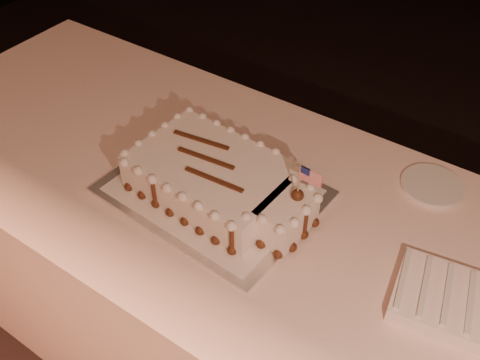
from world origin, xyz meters
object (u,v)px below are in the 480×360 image
Objects in this scene: banquet_table at (286,312)px; napkin_stack at (456,303)px; cake_board at (213,191)px; side_plate at (432,185)px; sheet_cake at (221,181)px.

banquet_table is 9.06× the size of napkin_stack.
cake_board is (-0.22, -0.03, 0.38)m from banquet_table.
banquet_table is 0.53m from side_plate.
side_plate is at bearing 38.16° from sheet_cake.
napkin_stack reaches higher than side_plate.
napkin_stack is at bearing 0.88° from sheet_cake.
napkin_stack reaches higher than banquet_table.
banquet_table is 5.03× the size of sheet_cake.
sheet_cake reaches higher than banquet_table.
sheet_cake is 1.80× the size of napkin_stack.
sheet_cake is 3.15× the size of side_plate.
sheet_cake is 0.57m from napkin_stack.
side_plate is at bearing 39.91° from cake_board.
cake_board reaches higher than banquet_table.
cake_board is at bearing 176.58° from sheet_cake.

